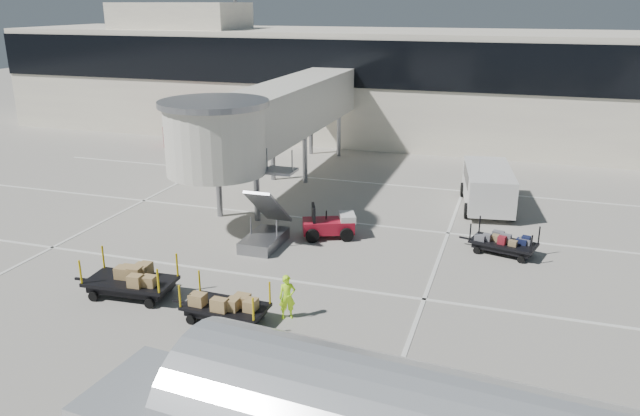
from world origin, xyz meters
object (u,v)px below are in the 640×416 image
(box_cart_far, at_px, (134,282))
(box_cart_near, at_px, (226,307))
(suitcase_cart, at_px, (503,243))
(minivan, at_px, (488,184))
(baggage_tug, at_px, (330,225))
(belt_loader, at_px, (193,136))
(ground_worker, at_px, (287,297))

(box_cart_far, bearing_deg, box_cart_near, -11.45)
(suitcase_cart, xyz_separation_m, minivan, (-1.07, 6.21, 0.77))
(baggage_tug, relative_size, belt_loader, 0.58)
(suitcase_cart, bearing_deg, box_cart_near, -119.32)
(box_cart_near, relative_size, ground_worker, 2.23)
(ground_worker, xyz_separation_m, minivan, (5.53, 14.26, 0.47))
(belt_loader, bearing_deg, box_cart_far, -79.21)
(baggage_tug, relative_size, minivan, 0.45)
(baggage_tug, height_order, belt_loader, belt_loader)
(baggage_tug, bearing_deg, box_cart_near, -119.14)
(box_cart_far, xyz_separation_m, minivan, (11.26, 14.49, 0.63))
(baggage_tug, distance_m, box_cart_near, 8.49)
(suitcase_cart, xyz_separation_m, box_cart_far, (-12.33, -8.28, 0.14))
(belt_loader, bearing_deg, ground_worker, -67.98)
(box_cart_far, bearing_deg, ground_worker, -1.32)
(minivan, bearing_deg, suitcase_cart, -88.87)
(box_cart_far, xyz_separation_m, belt_loader, (-10.08, 22.61, 0.16))
(minivan, bearing_deg, box_cart_near, -124.85)
(box_cart_near, distance_m, belt_loader, 27.02)
(suitcase_cart, distance_m, belt_loader, 26.60)
(ground_worker, bearing_deg, minivan, 39.79)
(box_cart_far, height_order, ground_worker, ground_worker)
(suitcase_cart, height_order, ground_worker, ground_worker)
(suitcase_cart, relative_size, belt_loader, 0.75)
(box_cart_near, relative_size, box_cart_far, 0.88)
(box_cart_near, bearing_deg, ground_worker, 24.44)
(baggage_tug, height_order, suitcase_cart, baggage_tug)
(box_cart_far, bearing_deg, baggage_tug, 54.78)
(baggage_tug, bearing_deg, minivan, 23.44)
(minivan, bearing_deg, ground_worker, -119.81)
(baggage_tug, distance_m, box_cart_far, 9.28)
(baggage_tug, relative_size, ground_worker, 1.66)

